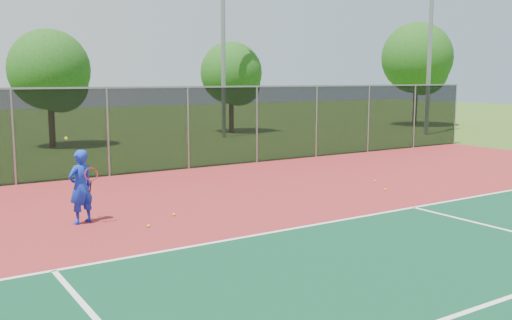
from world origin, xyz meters
The scene contains 13 objects.
ground centered at (0.00, 0.00, 0.00)m, with size 120.00×120.00×0.00m, color #335618.
court_apron centered at (0.00, 2.00, 0.01)m, with size 30.00×20.00×0.02m, color maroon.
fence_back centered at (0.00, 12.00, 1.56)m, with size 30.00×0.06×3.03m.
tennis_player centered at (-5.63, 6.06, 0.88)m, with size 0.73×0.72×2.00m.
practice_ball_0 centered at (-3.56, 5.55, 0.06)m, with size 0.07×0.07×0.07m, color #C0E11A.
practice_ball_2 centered at (-4.50, 4.87, 0.06)m, with size 0.07×0.07×0.07m, color #C0E11A.
practice_ball_3 centered at (3.04, 5.05, 0.06)m, with size 0.07×0.07×0.07m, color #C0E11A.
practice_ball_4 centered at (3.83, 6.24, 0.06)m, with size 0.07×0.07×0.07m, color #C0E11A.
floodlight_n centered at (6.77, 21.27, 7.10)m, with size 0.90×0.40×12.63m.
floodlight_ne centered at (17.62, 16.03, 7.10)m, with size 0.90×0.40×12.63m.
tree_back_left centered at (-2.48, 21.62, 3.56)m, with size 3.87×3.87×5.68m.
tree_back_mid centered at (8.80, 23.66, 3.50)m, with size 3.80×3.80×5.58m.
tree_back_right centered at (22.26, 20.94, 4.54)m, with size 4.93×4.93×7.24m.
Camera 1 is at (-9.19, -6.85, 3.31)m, focal length 40.00 mm.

